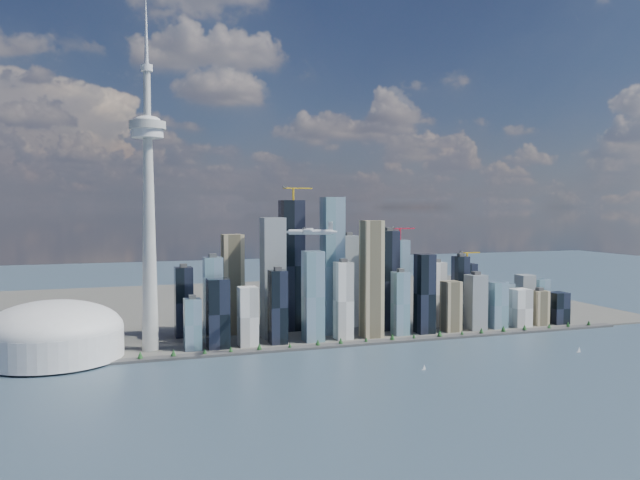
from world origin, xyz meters
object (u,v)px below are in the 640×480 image
object	(u,v)px
airplane	(311,231)
sailboat_east	(579,350)
needle_tower	(149,202)
sailboat_west	(424,368)
dome_stadium	(54,334)

from	to	relation	value
airplane	sailboat_east	world-z (taller)	airplane
needle_tower	sailboat_west	world-z (taller)	needle_tower
sailboat_west	dome_stadium	bearing A→B (deg)	155.51
airplane	sailboat_east	distance (m)	464.73
dome_stadium	sailboat_east	xyz separation A→B (m)	(778.91, -209.93, -36.24)
dome_stadium	needle_tower	bearing A→B (deg)	4.09
needle_tower	airplane	bearing A→B (deg)	-31.84
needle_tower	airplane	size ratio (longest dim) A/B	7.45
needle_tower	sailboat_west	xyz separation A→B (m)	(357.22, -237.09, -233.17)
airplane	sailboat_east	size ratio (longest dim) A/B	7.42
sailboat_east	sailboat_west	bearing A→B (deg)	-171.66
needle_tower	dome_stadium	bearing A→B (deg)	-175.91
needle_tower	sailboat_east	size ratio (longest dim) A/B	55.22
sailboat_west	needle_tower	bearing A→B (deg)	146.48
airplane	sailboat_west	xyz separation A→B (m)	(134.67, -98.90, -190.12)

